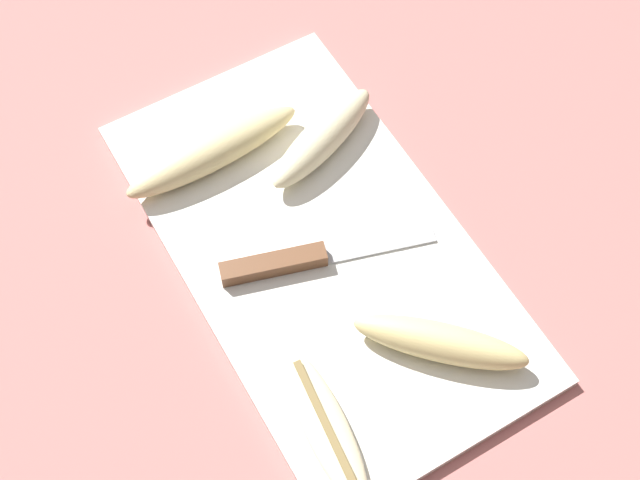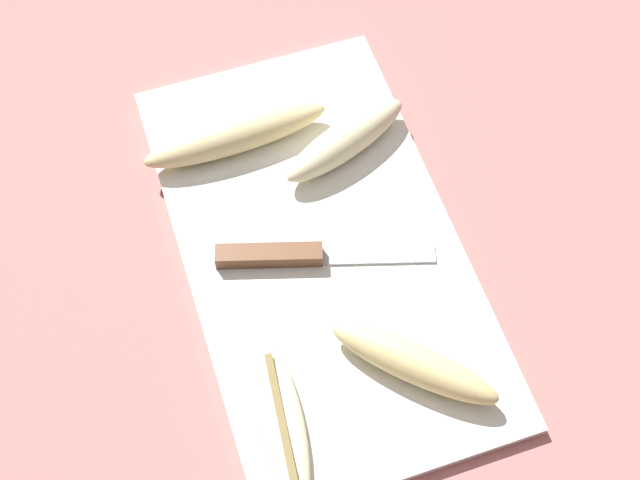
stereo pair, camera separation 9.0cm
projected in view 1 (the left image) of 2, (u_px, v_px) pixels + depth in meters
ground_plane at (320, 250)px, 0.92m from camera, size 4.00×4.00×0.00m
cutting_board at (320, 248)px, 0.91m from camera, size 0.50×0.27×0.01m
knife at (290, 259)px, 0.89m from camera, size 0.08×0.22×0.02m
banana_mellow_near at (213, 151)px, 0.94m from camera, size 0.05×0.21×0.04m
banana_bright_far at (325, 426)px, 0.81m from camera, size 0.16×0.06×0.02m
banana_golden_short at (440, 342)px, 0.83m from camera, size 0.14×0.15×0.04m
banana_pale_long at (322, 138)px, 0.95m from camera, size 0.09×0.16×0.04m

